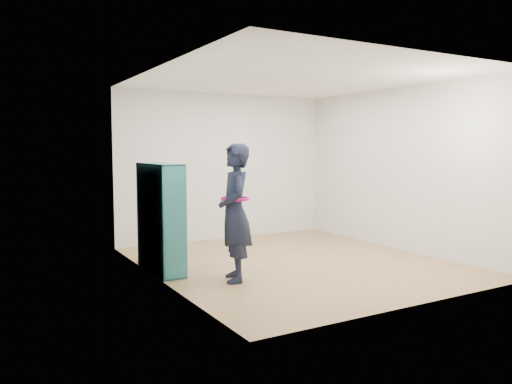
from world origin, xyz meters
TOP-DOWN VIEW (x-y plane):
  - floor at (0.00, 0.00)m, footprint 4.50×4.50m
  - ceiling at (0.00, 0.00)m, footprint 4.50×4.50m
  - wall_left at (-2.00, 0.00)m, footprint 0.02×4.50m
  - wall_right at (2.00, 0.00)m, footprint 0.02×4.50m
  - wall_back at (0.00, 2.25)m, footprint 4.00×0.02m
  - wall_front at (0.00, -2.25)m, footprint 4.00×0.02m
  - bookshelf at (-1.86, 0.46)m, footprint 0.31×1.07m
  - person at (-1.20, -0.44)m, footprint 0.58×0.71m
  - smartphone at (-1.31, -0.30)m, footprint 0.03×0.09m

SIDE VIEW (x-z plane):
  - floor at x=0.00m, z-range 0.00..0.00m
  - bookshelf at x=-1.86m, z-range -0.01..1.42m
  - person at x=-1.20m, z-range 0.00..1.69m
  - smartphone at x=-1.31m, z-range 0.90..1.02m
  - wall_left at x=-2.00m, z-range 0.00..2.60m
  - wall_right at x=2.00m, z-range 0.00..2.60m
  - wall_back at x=0.00m, z-range 0.00..2.60m
  - wall_front at x=0.00m, z-range 0.00..2.60m
  - ceiling at x=0.00m, z-range 2.60..2.60m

